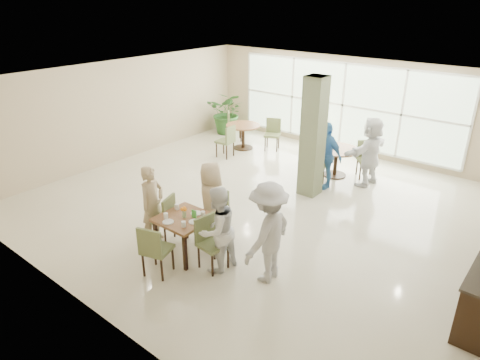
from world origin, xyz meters
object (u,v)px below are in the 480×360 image
Objects in this scene: potted_plant at (228,112)px; round_table_left at (243,131)px; round_table_right at (336,155)px; teen_left at (152,204)px; main_table at (185,222)px; adult_standing at (309,123)px; teen_far at (211,201)px; teen_standing at (268,233)px; teen_right at (217,230)px; adult_b at (370,152)px; adult_a at (325,155)px.

round_table_left is at bearing -32.65° from potted_plant.
round_table_right is 0.74× the size of teen_left.
adult_standing is at bearing 100.25° from main_table.
round_table_right is (0.39, 5.07, -0.07)m from main_table.
round_table_left is 3.24m from round_table_right.
teen_far is at bearing -51.29° from teen_left.
round_table_left is 0.73× the size of potted_plant.
adult_standing reaches higher than teen_left.
round_table_right is 0.73× the size of teen_far.
teen_standing is 0.96× the size of adult_standing.
teen_left is 0.87× the size of teen_standing.
teen_far reaches higher than teen_right.
round_table_right is 0.74× the size of teen_right.
adult_standing is (-0.31, 6.25, 0.15)m from teen_left.
teen_far is at bearing -107.02° from teen_standing.
teen_left is 0.99× the size of teen_right.
adult_b is at bearing -10.82° from potted_plant.
potted_plant is (-1.38, 0.89, 0.16)m from round_table_left.
main_table is 0.54× the size of adult_a.
teen_far is 3.55m from adult_a.
teen_far reaches higher than round_table_left.
adult_b reaches higher than round_table_right.
teen_left is 0.98× the size of teen_far.
adult_b reaches higher than main_table.
main_table is at bearing -61.50° from round_table_left.
round_table_right is at bearing -12.84° from potted_plant.
teen_left reaches higher than main_table.
round_table_left is 6.36m from teen_right.
adult_b is at bearing -82.81° from teen_far.
adult_a is 0.95× the size of adult_b.
teen_right is at bearing -71.92° from teen_standing.
adult_standing is at bearing 140.24° from adult_a.
teen_right is 4.25m from adult_a.
teen_right is 0.93× the size of adult_a.
teen_left is at bearing -95.87° from adult_a.
adult_a is (4.71, -1.87, 0.10)m from potted_plant.
main_table is 6.32m from adult_standing.
main_table is 5.23m from adult_b.
teen_standing reaches higher than potted_plant.
teen_standing reaches higher than round_table_left.
teen_left is (-0.81, -0.04, 0.12)m from main_table.
round_table_right is at bearing -71.54° from teen_far.
teen_right is 0.88m from teen_standing.
round_table_left is 0.60× the size of teen_standing.
main_table is at bearing -94.38° from round_table_right.
round_table_right is 0.65× the size of teen_standing.
teen_left is 6.26m from adult_standing.
teen_standing is (4.44, -4.90, 0.31)m from round_table_left.
adult_standing is at bearing -158.24° from teen_standing.
round_table_left is 0.61× the size of adult_b.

